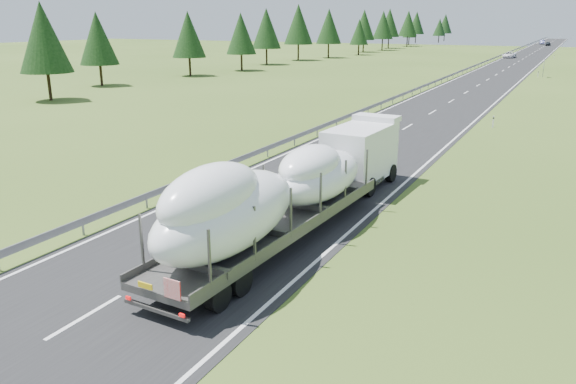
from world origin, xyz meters
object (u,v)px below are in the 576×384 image
at_px(highway_sign, 544,66).
at_px(distant_car_blue, 542,42).
at_px(boat_truck, 293,184).
at_px(distant_van, 509,55).
at_px(distant_car_dark, 548,44).

xyz_separation_m(highway_sign, distant_car_blue, (-9.26, 141.57, -1.01)).
bearing_deg(boat_truck, distant_car_blue, 91.19).
relative_size(distant_van, distant_car_dark, 1.24).
bearing_deg(distant_car_dark, boat_truck, -89.60).
distance_m(distant_car_dark, distant_car_blue, 13.26).
bearing_deg(distant_car_dark, distant_car_blue, 102.18).
relative_size(highway_sign, distant_car_blue, 0.54).
bearing_deg(distant_car_blue, highway_sign, -92.05).
distance_m(highway_sign, boat_truck, 79.99).
bearing_deg(boat_truck, highway_sign, 86.66).
bearing_deg(distant_car_dark, highway_sign, -87.23).
relative_size(highway_sign, boat_truck, 0.13).
xyz_separation_m(distant_van, distant_car_dark, (4.16, 79.48, -0.01)).
height_order(boat_truck, distant_car_blue, boat_truck).
height_order(highway_sign, boat_truck, boat_truck).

